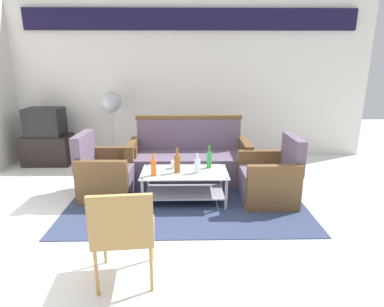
% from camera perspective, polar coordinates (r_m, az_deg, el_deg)
% --- Properties ---
extents(ground_plane, '(14.00, 14.00, 0.00)m').
position_cam_1_polar(ground_plane, '(3.48, 0.66, -14.44)').
color(ground_plane, white).
extents(wall_back, '(6.52, 0.19, 2.80)m').
position_cam_1_polar(wall_back, '(6.06, -0.17, 13.26)').
color(wall_back, silver).
rests_on(wall_back, ground).
extents(rug, '(3.00, 2.15, 0.01)m').
position_cam_1_polar(rug, '(4.35, -1.01, -7.83)').
color(rug, '#2D3856').
rests_on(rug, ground).
extents(couch, '(1.80, 0.74, 0.96)m').
position_cam_1_polar(couch, '(4.88, -0.52, -1.27)').
color(couch, '#5B4C60').
rests_on(couch, rug).
extents(armchair_left, '(0.72, 0.78, 0.85)m').
position_cam_1_polar(armchair_left, '(4.51, -15.03, -3.69)').
color(armchair_left, '#5B4C60').
rests_on(armchair_left, rug).
extents(armchair_right, '(0.71, 0.76, 0.85)m').
position_cam_1_polar(armchair_right, '(4.31, 13.65, -4.53)').
color(armchair_right, '#5B4C60').
rests_on(armchair_right, rug).
extents(coffee_table, '(1.10, 0.60, 0.40)m').
position_cam_1_polar(coffee_table, '(4.16, -1.33, -5.04)').
color(coffee_table, silver).
rests_on(coffee_table, rug).
extents(bottle_clear, '(0.07, 0.07, 0.25)m').
position_cam_1_polar(bottle_clear, '(4.04, 0.96, -2.14)').
color(bottle_clear, silver).
rests_on(bottle_clear, coffee_table).
extents(bottle_brown, '(0.08, 0.08, 0.32)m').
position_cam_1_polar(bottle_brown, '(4.04, -2.64, -1.79)').
color(bottle_brown, brown).
rests_on(bottle_brown, coffee_table).
extents(bottle_orange, '(0.07, 0.07, 0.28)m').
position_cam_1_polar(bottle_orange, '(3.97, -6.84, -2.46)').
color(bottle_orange, '#D85919').
rests_on(bottle_orange, coffee_table).
extents(bottle_green, '(0.06, 0.06, 0.31)m').
position_cam_1_polar(bottle_green, '(4.23, 3.06, -1.04)').
color(bottle_green, '#2D8C38').
rests_on(bottle_green, coffee_table).
extents(cup, '(0.08, 0.08, 0.10)m').
position_cam_1_polar(cup, '(4.23, -3.23, -1.98)').
color(cup, silver).
rests_on(cup, coffee_table).
extents(tv_stand, '(0.80, 0.50, 0.52)m').
position_cam_1_polar(tv_stand, '(6.25, -24.13, 0.64)').
color(tv_stand, black).
rests_on(tv_stand, ground).
extents(television, '(0.61, 0.46, 0.48)m').
position_cam_1_polar(television, '(6.15, -24.65, 5.14)').
color(television, black).
rests_on(television, tv_stand).
extents(pedestal_fan, '(0.36, 0.36, 1.27)m').
position_cam_1_polar(pedestal_fan, '(5.80, -14.18, 8.07)').
color(pedestal_fan, '#2D2D33').
rests_on(pedestal_fan, ground).
extents(wicker_chair, '(0.52, 0.52, 0.84)m').
position_cam_1_polar(wicker_chair, '(2.65, -12.09, -13.01)').
color(wicker_chair, '#AD844C').
rests_on(wicker_chair, ground).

